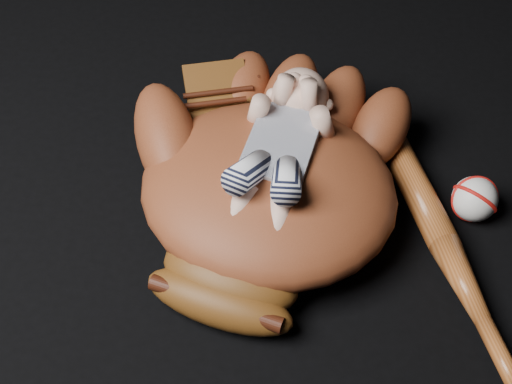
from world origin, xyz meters
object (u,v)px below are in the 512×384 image
baseball_glove (269,181)px  baseball (475,199)px  newborn_baby (277,156)px  baseball_bat (452,259)px

baseball_glove → baseball: bearing=23.3°
baseball_glove → newborn_baby: size_ratio=1.61×
baseball_bat → baseball: (0.05, 0.11, 0.01)m
newborn_baby → baseball: bearing=16.2°
newborn_baby → baseball_bat: (0.26, -0.10, -0.11)m
baseball_glove → newborn_baby: (0.01, 0.01, 0.05)m
baseball_bat → baseball: bearing=65.5°
baseball_glove → baseball: (0.31, 0.01, -0.05)m
baseball_glove → baseball_bat: (0.27, -0.09, -0.06)m
newborn_baby → baseball: 0.32m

